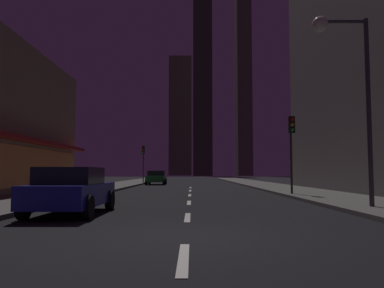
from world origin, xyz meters
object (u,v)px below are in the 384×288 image
object	(u,v)px
car_parked_far	(158,177)
traffic_light_near_right	(293,137)
fire_hydrant_far_left	(100,185)
traffic_light_far_left	(145,156)
car_parked_near	(73,190)
street_lamp_right	(345,63)

from	to	relation	value
car_parked_far	traffic_light_near_right	size ratio (longest dim) A/B	1.01
fire_hydrant_far_left	traffic_light_near_right	xyz separation A→B (m)	(11.40, -4.21, 2.74)
traffic_light_far_left	car_parked_far	bearing A→B (deg)	-64.74
car_parked_near	traffic_light_far_left	bearing A→B (deg)	93.39
fire_hydrant_far_left	traffic_light_far_left	size ratio (longest dim) A/B	0.16
fire_hydrant_far_left	traffic_light_near_right	bearing A→B (deg)	-20.27
car_parked_near	traffic_light_near_right	bearing A→B (deg)	43.42
traffic_light_near_right	traffic_light_far_left	bearing A→B (deg)	115.12
car_parked_near	car_parked_far	size ratio (longest dim) A/B	1.00
traffic_light_far_left	street_lamp_right	xyz separation A→B (m)	(10.88, -30.98, 1.87)
fire_hydrant_far_left	car_parked_far	bearing A→B (deg)	81.41
car_parked_near	street_lamp_right	size ratio (longest dim) A/B	0.64
traffic_light_near_right	traffic_light_far_left	world-z (taller)	same
car_parked_near	car_parked_far	distance (m)	28.05
fire_hydrant_far_left	traffic_light_far_left	xyz separation A→B (m)	(0.40, 19.25, 2.74)
traffic_light_near_right	street_lamp_right	xyz separation A→B (m)	(-0.12, -7.51, 1.87)
car_parked_far	traffic_light_near_right	xyz separation A→B (m)	(9.10, -19.43, 2.45)
traffic_light_near_right	street_lamp_right	distance (m)	7.74
traffic_light_near_right	fire_hydrant_far_left	bearing A→B (deg)	159.73
fire_hydrant_far_left	street_lamp_right	distance (m)	16.91
traffic_light_near_right	traffic_light_far_left	size ratio (longest dim) A/B	1.00
car_parked_far	traffic_light_far_left	bearing A→B (deg)	115.26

